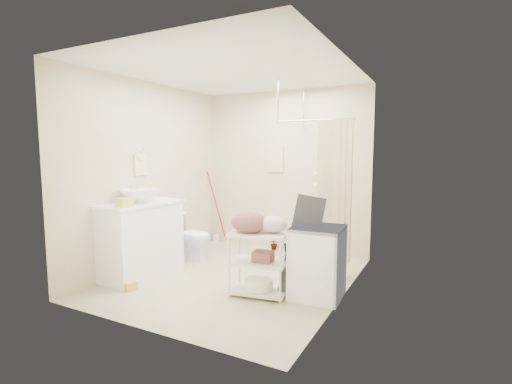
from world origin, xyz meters
TOP-DOWN VIEW (x-y plane):
  - floor at (0.00, 0.00)m, footprint 3.20×3.20m
  - ceiling at (0.00, 0.00)m, footprint 2.80×3.20m
  - wall_back at (0.00, 1.60)m, footprint 2.80×0.04m
  - wall_front at (0.00, -1.60)m, footprint 2.80×0.04m
  - wall_left at (-1.40, 0.00)m, footprint 0.04×3.20m
  - wall_right at (1.40, 0.00)m, footprint 0.04×3.20m
  - vanity at (-1.16, -0.48)m, footprint 0.67×1.13m
  - sink at (-1.12, -0.48)m, footprint 0.58×0.58m
  - counter_basket at (-1.02, -0.85)m, footprint 0.21×0.18m
  - floor_basket at (-0.90, -0.93)m, footprint 0.31×0.28m
  - toilet at (-1.04, 0.43)m, footprint 0.70×0.41m
  - mop at (-1.30, 1.51)m, footprint 0.15×0.15m
  - potted_plant_a at (-0.12, 1.44)m, footprint 0.19×0.13m
  - potted_plant_b at (0.17, 1.41)m, footprint 0.22×0.20m
  - hanging_towel at (-0.15, 1.58)m, footprint 0.28×0.03m
  - towel_ring at (-1.38, -0.20)m, footprint 0.04×0.22m
  - tp_holder at (-1.36, 0.05)m, footprint 0.08×0.12m
  - shower at (0.85, 1.05)m, footprint 1.10×1.10m
  - shampoo_bottle_a at (0.66, 1.51)m, footprint 0.12×0.12m
  - shampoo_bottle_b at (0.69, 1.53)m, footprint 0.08×0.09m
  - washing_machine at (1.14, -0.11)m, footprint 0.58×0.59m
  - laundry_rack at (0.54, -0.38)m, footprint 0.68×0.47m
  - ironing_board at (0.97, -0.13)m, footprint 0.34×0.14m

SIDE VIEW (x-z plane):
  - floor at x=0.00m, z-range 0.00..0.00m
  - floor_basket at x=-0.90m, z-range 0.00..0.14m
  - potted_plant_b at x=0.17m, z-range 0.00..0.33m
  - potted_plant_a at x=-0.12m, z-range 0.00..0.36m
  - toilet at x=-1.04m, z-range 0.00..0.70m
  - washing_machine at x=1.14m, z-range 0.00..0.80m
  - laundry_rack at x=0.54m, z-range 0.00..0.87m
  - vanity at x=-1.16m, z-range 0.00..0.97m
  - ironing_board at x=0.97m, z-range 0.00..1.17m
  - mop at x=-1.30m, z-range 0.00..1.25m
  - tp_holder at x=-1.36m, z-range 0.65..0.79m
  - counter_basket at x=-1.02m, z-range 0.97..1.07m
  - shower at x=0.85m, z-range 0.00..2.10m
  - sink at x=-1.12m, z-range 0.97..1.14m
  - wall_back at x=0.00m, z-range 0.00..2.60m
  - wall_front at x=0.00m, z-range 0.00..2.60m
  - wall_left at x=-1.40m, z-range 0.00..2.60m
  - wall_right at x=1.40m, z-range 0.00..2.60m
  - shampoo_bottle_b at x=0.69m, z-range 1.32..1.48m
  - shampoo_bottle_a at x=0.66m, z-range 1.32..1.58m
  - towel_ring at x=-1.38m, z-range 1.30..1.64m
  - hanging_towel at x=-0.15m, z-range 1.29..1.71m
  - ceiling at x=0.00m, z-range 2.58..2.62m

